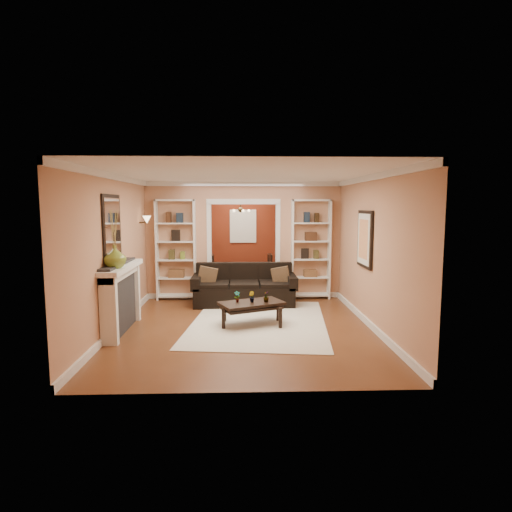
{
  "coord_description": "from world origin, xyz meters",
  "views": [
    {
      "loc": [
        -0.06,
        -8.76,
        2.17
      ],
      "look_at": [
        0.22,
        -0.8,
        1.22
      ],
      "focal_mm": 30.0,
      "sensor_mm": 36.0,
      "label": 1
    }
  ],
  "objects_px": {
    "coffee_table": "(252,313)",
    "bookshelf_left": "(176,250)",
    "sofa": "(244,285)",
    "bookshelf_right": "(311,249)",
    "dining_table": "(241,276)",
    "fireplace": "(123,298)"
  },
  "relations": [
    {
      "from": "sofa",
      "to": "bookshelf_left",
      "type": "xyz_separation_m",
      "value": [
        -1.56,
        0.58,
        0.71
      ]
    },
    {
      "from": "fireplace",
      "to": "bookshelf_right",
      "type": "bearing_deg",
      "value": 34.8
    },
    {
      "from": "coffee_table",
      "to": "bookshelf_left",
      "type": "relative_size",
      "value": 0.49
    },
    {
      "from": "bookshelf_right",
      "to": "dining_table",
      "type": "height_order",
      "value": "bookshelf_right"
    },
    {
      "from": "sofa",
      "to": "fireplace",
      "type": "distance_m",
      "value": 2.87
    },
    {
      "from": "bookshelf_left",
      "to": "dining_table",
      "type": "distance_m",
      "value": 2.41
    },
    {
      "from": "sofa",
      "to": "dining_table",
      "type": "relative_size",
      "value": 1.5
    },
    {
      "from": "sofa",
      "to": "bookshelf_right",
      "type": "distance_m",
      "value": 1.79
    },
    {
      "from": "coffee_table",
      "to": "bookshelf_left",
      "type": "distance_m",
      "value": 2.93
    },
    {
      "from": "coffee_table",
      "to": "fireplace",
      "type": "relative_size",
      "value": 0.66
    },
    {
      "from": "sofa",
      "to": "coffee_table",
      "type": "relative_size",
      "value": 2.01
    },
    {
      "from": "sofa",
      "to": "fireplace",
      "type": "height_order",
      "value": "fireplace"
    },
    {
      "from": "dining_table",
      "to": "coffee_table",
      "type": "bearing_deg",
      "value": -177.09
    },
    {
      "from": "coffee_table",
      "to": "fireplace",
      "type": "xyz_separation_m",
      "value": [
        -2.22,
        -0.32,
        0.37
      ]
    },
    {
      "from": "bookshelf_left",
      "to": "fireplace",
      "type": "height_order",
      "value": "bookshelf_left"
    },
    {
      "from": "dining_table",
      "to": "bookshelf_left",
      "type": "bearing_deg",
      "value": 138.71
    },
    {
      "from": "sofa",
      "to": "fireplace",
      "type": "relative_size",
      "value": 1.33
    },
    {
      "from": "bookshelf_left",
      "to": "bookshelf_right",
      "type": "distance_m",
      "value": 3.1
    },
    {
      "from": "bookshelf_right",
      "to": "dining_table",
      "type": "relative_size",
      "value": 1.53
    },
    {
      "from": "coffee_table",
      "to": "bookshelf_right",
      "type": "bearing_deg",
      "value": 33.5
    },
    {
      "from": "coffee_table",
      "to": "bookshelf_right",
      "type": "distance_m",
      "value": 2.79
    },
    {
      "from": "fireplace",
      "to": "coffee_table",
      "type": "bearing_deg",
      "value": 8.25
    }
  ]
}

